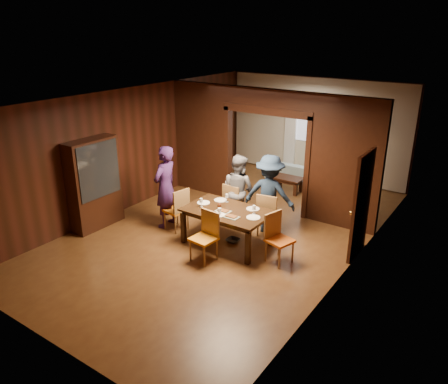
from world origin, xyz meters
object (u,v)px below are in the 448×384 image
Objects in this scene: chair_right at (280,239)px; chair_far_r at (269,214)px; person_purple at (165,187)px; chair_far_l at (236,204)px; coffee_table at (288,184)px; dining_table at (227,227)px; person_grey at (238,190)px; person_navy at (269,194)px; sofa at (297,172)px; chair_left at (176,209)px; chair_near at (204,237)px; hutch at (94,184)px.

chair_right is 1.00× the size of chair_far_r.
person_purple is at bearing 105.45° from chair_right.
chair_right is at bearing 152.54° from chair_far_l.
dining_table is at bearing -84.04° from coffee_table.
person_grey is 0.76m from person_navy.
person_navy is at bearing 105.43° from sofa.
chair_left and chair_near have the same top height.
hutch is at bearing 19.84° from person_navy.
person_navy is 0.42m from chair_far_r.
chair_near is 2.94m from hutch.
hutch is (-2.33, -5.35, 0.74)m from sofa.
chair_far_l is at bearing 41.31° from person_grey.
person_navy is 1.78× the size of chair_right.
dining_table is at bearing 49.93° from chair_far_r.
person_purple is 2.34m from chair_far_r.
hutch is at bearing -59.38° from person_purple.
chair_near is at bearing 2.34° from hutch.
chair_left is at bearing 29.01° from hutch.
chair_near is at bearing 63.68° from chair_far_r.
chair_right is at bearing 12.04° from hutch.
person_navy reaches higher than chair_far_r.
person_navy is 2.63m from coffee_table.
person_navy is 0.89m from chair_far_l.
sofa is 1.86× the size of chair_far_r.
sofa is 4.55m from chair_left.
chair_far_l is at bearing 113.12° from dining_table.
chair_right is at bearing 154.50° from person_grey.
dining_table is 1.00m from chair_far_r.
chair_right is 4.24m from hutch.
person_purple is at bearing 35.26° from hutch.
chair_far_l is 1.00× the size of chair_near.
person_grey reaches higher than chair_right.
chair_far_l is (0.16, -3.49, 0.22)m from sofa.
chair_left is at bearing -105.22° from coffee_table.
coffee_table is at bearing -82.85° from person_grey.
person_grey is 0.92m from chair_far_r.
dining_table is at bearing 96.92° from sofa.
hutch is at bearing -51.63° from chair_left.
chair_far_l is at bearing 108.17° from chair_near.
coffee_table is 2.74m from chair_far_r.
dining_table is at bearing 86.70° from person_purple.
chair_far_l is at bearing 92.35° from sofa.
chair_right reaches higher than coffee_table.
chair_left and chair_right have the same top height.
person_purple is at bearing 16.77° from person_navy.
dining_table is 1.78× the size of chair_right.
chair_near is at bearing 106.75° from chair_far_l.
person_navy reaches higher than chair_left.
person_grey is at bearing 146.08° from chair_left.
person_navy is 1.41m from chair_right.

